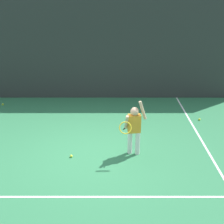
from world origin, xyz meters
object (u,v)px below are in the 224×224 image
at_px(tennis_ball_5, 3,104).
at_px(tennis_ball_6, 200,119).
at_px(tennis_ball_8, 72,156).
at_px(tennis_player, 134,127).

distance_m(tennis_ball_5, tennis_ball_6, 6.59).
bearing_deg(tennis_ball_8, tennis_ball_6, 31.54).
xyz_separation_m(tennis_player, tennis_ball_8, (-1.49, -0.18, -0.69)).
height_order(tennis_player, tennis_ball_8, tennis_player).
relative_size(tennis_player, tennis_ball_6, 20.46).
height_order(tennis_ball_5, tennis_ball_6, same).
bearing_deg(tennis_ball_6, tennis_ball_8, -148.46).
height_order(tennis_player, tennis_ball_5, tennis_player).
distance_m(tennis_player, tennis_ball_8, 1.66).
relative_size(tennis_ball_6, tennis_ball_8, 1.00).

